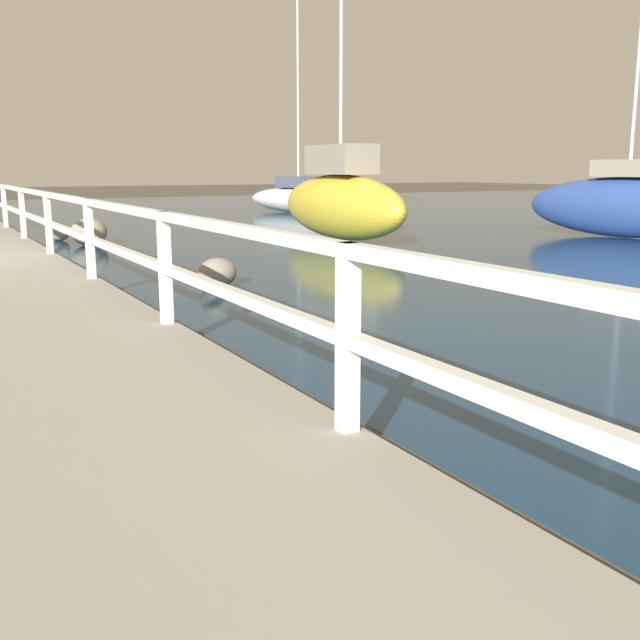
% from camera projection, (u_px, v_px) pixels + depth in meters
% --- Properties ---
extents(railing, '(0.10, 32.50, 1.02)m').
position_uv_depth(railing, '(47.00, 211.00, 12.27)').
color(railing, white).
rests_on(railing, dock_walkway).
extents(boulder_downstream, '(0.54, 0.49, 0.41)m').
position_uv_depth(boulder_downstream, '(218.00, 272.00, 10.45)').
color(boulder_downstream, gray).
rests_on(boulder_downstream, ground).
extents(boulder_upstream, '(0.77, 0.69, 0.58)m').
position_uv_depth(boulder_upstream, '(89.00, 232.00, 16.10)').
color(boulder_upstream, gray).
rests_on(boulder_upstream, ground).
extents(boulder_far_strip, '(0.47, 0.43, 0.36)m').
position_uv_depth(boulder_far_strip, '(59.00, 233.00, 17.07)').
color(boulder_far_strip, gray).
rests_on(boulder_far_strip, ground).
extents(sailboat_yellow, '(1.49, 5.48, 5.80)m').
position_uv_depth(sailboat_yellow, '(340.00, 202.00, 17.36)').
color(sailboat_yellow, gold).
rests_on(sailboat_yellow, water_surface).
extents(sailboat_white, '(2.26, 6.03, 7.63)m').
position_uv_depth(sailboat_white, '(299.00, 198.00, 27.73)').
color(sailboat_white, white).
rests_on(sailboat_white, water_surface).
extents(sailboat_blue, '(2.09, 5.37, 7.90)m').
position_uv_depth(sailboat_blue, '(627.00, 204.00, 17.74)').
color(sailboat_blue, '#2D4C9E').
rests_on(sailboat_blue, water_surface).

